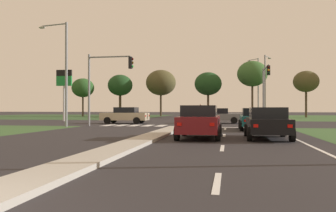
{
  "coord_description": "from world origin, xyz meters",
  "views": [
    {
      "loc": [
        3.72,
        -3.79,
        1.46
      ],
      "look_at": [
        -2.61,
        32.77,
        1.7
      ],
      "focal_mm": 37.31,
      "sensor_mm": 36.0,
      "label": 1
    }
  ],
  "objects_px": {
    "street_lamp_second": "(63,67)",
    "traffic_signal_far_right": "(265,83)",
    "car_beige_near": "(125,115)",
    "street_lamp_fourth": "(257,84)",
    "car_maroon_fourth": "(200,122)",
    "car_teal_sixth": "(255,119)",
    "fuel_price_totem": "(64,84)",
    "car_black_second": "(267,123)",
    "treeline_third": "(161,83)",
    "traffic_signal_near_left": "(104,77)",
    "pedestrian_at_median": "(201,110)",
    "street_lamp_third": "(265,83)",
    "treeline_seventh": "(306,82)",
    "treeline_near": "(83,88)",
    "car_grey_fifth": "(218,116)",
    "treeline_second": "(120,85)",
    "treeline_fifth": "(252,74)",
    "treeline_fourth": "(208,84)"
  },
  "relations": [
    {
      "from": "street_lamp_second",
      "to": "traffic_signal_far_right",
      "type": "bearing_deg",
      "value": 37.73
    },
    {
      "from": "treeline_near",
      "to": "street_lamp_fourth",
      "type": "bearing_deg",
      "value": 5.0
    },
    {
      "from": "treeline_third",
      "to": "traffic_signal_near_left",
      "type": "bearing_deg",
      "value": -86.28
    },
    {
      "from": "car_black_second",
      "to": "car_grey_fifth",
      "type": "bearing_deg",
      "value": 99.33
    },
    {
      "from": "car_beige_near",
      "to": "street_lamp_fourth",
      "type": "height_order",
      "value": "street_lamp_fourth"
    },
    {
      "from": "car_black_second",
      "to": "treeline_third",
      "type": "bearing_deg",
      "value": 107.01
    },
    {
      "from": "traffic_signal_near_left",
      "to": "car_teal_sixth",
      "type": "bearing_deg",
      "value": -14.71
    },
    {
      "from": "treeline_near",
      "to": "car_teal_sixth",
      "type": "bearing_deg",
      "value": -51.83
    },
    {
      "from": "car_maroon_fourth",
      "to": "car_grey_fifth",
      "type": "height_order",
      "value": "car_maroon_fourth"
    },
    {
      "from": "car_maroon_fourth",
      "to": "traffic_signal_far_right",
      "type": "relative_size",
      "value": 0.73
    },
    {
      "from": "fuel_price_totem",
      "to": "treeline_seventh",
      "type": "distance_m",
      "value": 37.81
    },
    {
      "from": "car_black_second",
      "to": "treeline_fourth",
      "type": "height_order",
      "value": "treeline_fourth"
    },
    {
      "from": "car_beige_near",
      "to": "fuel_price_totem",
      "type": "relative_size",
      "value": 0.77
    },
    {
      "from": "street_lamp_fourth",
      "to": "traffic_signal_near_left",
      "type": "bearing_deg",
      "value": -113.3
    },
    {
      "from": "car_beige_near",
      "to": "street_lamp_third",
      "type": "height_order",
      "value": "street_lamp_third"
    },
    {
      "from": "car_beige_near",
      "to": "traffic_signal_far_right",
      "type": "height_order",
      "value": "traffic_signal_far_right"
    },
    {
      "from": "car_maroon_fourth",
      "to": "treeline_third",
      "type": "height_order",
      "value": "treeline_third"
    },
    {
      "from": "car_maroon_fourth",
      "to": "fuel_price_totem",
      "type": "distance_m",
      "value": 26.22
    },
    {
      "from": "car_maroon_fourth",
      "to": "car_teal_sixth",
      "type": "bearing_deg",
      "value": 66.3
    },
    {
      "from": "treeline_near",
      "to": "car_maroon_fourth",
      "type": "bearing_deg",
      "value": -59.94
    },
    {
      "from": "car_beige_near",
      "to": "street_lamp_fourth",
      "type": "distance_m",
      "value": 33.43
    },
    {
      "from": "treeline_second",
      "to": "traffic_signal_near_left",
      "type": "bearing_deg",
      "value": -74.38
    },
    {
      "from": "car_maroon_fourth",
      "to": "treeline_fifth",
      "type": "height_order",
      "value": "treeline_fifth"
    },
    {
      "from": "traffic_signal_near_left",
      "to": "treeline_third",
      "type": "xyz_separation_m",
      "value": [
        -2.37,
        36.43,
        2.21
      ]
    },
    {
      "from": "car_maroon_fourth",
      "to": "treeline_near",
      "type": "xyz_separation_m",
      "value": [
        -24.43,
        42.22,
        4.31
      ]
    },
    {
      "from": "car_grey_fifth",
      "to": "treeline_fourth",
      "type": "bearing_deg",
      "value": -174.53
    },
    {
      "from": "car_beige_near",
      "to": "traffic_signal_near_left",
      "type": "height_order",
      "value": "traffic_signal_near_left"
    },
    {
      "from": "car_teal_sixth",
      "to": "treeline_near",
      "type": "height_order",
      "value": "treeline_near"
    },
    {
      "from": "car_beige_near",
      "to": "street_lamp_third",
      "type": "bearing_deg",
      "value": -39.03
    },
    {
      "from": "treeline_seventh",
      "to": "treeline_near",
      "type": "bearing_deg",
      "value": 179.61
    },
    {
      "from": "traffic_signal_far_right",
      "to": "fuel_price_totem",
      "type": "distance_m",
      "value": 22.21
    },
    {
      "from": "car_teal_sixth",
      "to": "street_lamp_fourth",
      "type": "relative_size",
      "value": 0.45
    },
    {
      "from": "fuel_price_totem",
      "to": "car_black_second",
      "type": "bearing_deg",
      "value": -44.15
    },
    {
      "from": "street_lamp_third",
      "to": "fuel_price_totem",
      "type": "distance_m",
      "value": 27.26
    },
    {
      "from": "car_maroon_fourth",
      "to": "car_teal_sixth",
      "type": "distance_m",
      "value": 7.8
    },
    {
      "from": "fuel_price_totem",
      "to": "car_teal_sixth",
      "type": "bearing_deg",
      "value": -32.22
    },
    {
      "from": "street_lamp_fourth",
      "to": "car_beige_near",
      "type": "bearing_deg",
      "value": -116.38
    },
    {
      "from": "car_beige_near",
      "to": "traffic_signal_near_left",
      "type": "bearing_deg",
      "value": 177.33
    },
    {
      "from": "street_lamp_fourth",
      "to": "treeline_seventh",
      "type": "bearing_deg",
      "value": -21.81
    },
    {
      "from": "treeline_near",
      "to": "fuel_price_totem",
      "type": "bearing_deg",
      "value": -71.42
    },
    {
      "from": "car_black_second",
      "to": "pedestrian_at_median",
      "type": "bearing_deg",
      "value": 100.73
    },
    {
      "from": "car_beige_near",
      "to": "car_grey_fifth",
      "type": "relative_size",
      "value": 0.98
    },
    {
      "from": "fuel_price_totem",
      "to": "treeline_third",
      "type": "height_order",
      "value": "treeline_third"
    },
    {
      "from": "car_maroon_fourth",
      "to": "treeline_third",
      "type": "relative_size",
      "value": 0.51
    },
    {
      "from": "car_beige_near",
      "to": "street_lamp_second",
      "type": "bearing_deg",
      "value": 155.61
    },
    {
      "from": "treeline_fourth",
      "to": "treeline_seventh",
      "type": "distance_m",
      "value": 15.72
    },
    {
      "from": "car_maroon_fourth",
      "to": "street_lamp_second",
      "type": "distance_m",
      "value": 14.8
    },
    {
      "from": "street_lamp_fourth",
      "to": "street_lamp_second",
      "type": "bearing_deg",
      "value": -116.02
    },
    {
      "from": "treeline_second",
      "to": "treeline_seventh",
      "type": "height_order",
      "value": "treeline_second"
    },
    {
      "from": "car_black_second",
      "to": "pedestrian_at_median",
      "type": "distance_m",
      "value": 29.07
    }
  ]
}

